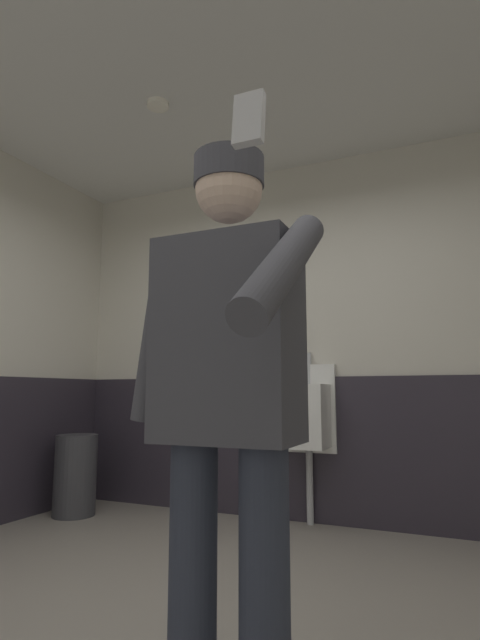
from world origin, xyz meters
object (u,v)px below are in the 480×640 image
person (227,381)px  trash_bin (75,475)px  urinal_solo (305,415)px  cell_phone (249,119)px

person → trash_bin: person is taller
person → urinal_solo: bearing=100.9°
trash_bin → cell_phone: bearing=-43.3°
urinal_solo → person: bearing=-79.1°
urinal_solo → person: person is taller
person → cell_phone: bearing=-60.6°
person → cell_phone: person is taller
urinal_solo → cell_phone: 2.89m
person → cell_phone: 0.75m
urinal_solo → trash_bin: size_ratio=2.03×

